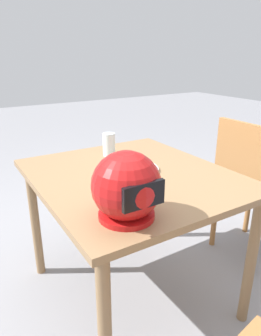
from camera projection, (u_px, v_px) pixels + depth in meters
The scene contains 7 objects.
ground_plane at pixel (132, 292), 1.73m from camera, with size 14.00×14.00×0.00m, color gray.
dining_table at pixel (132, 190), 1.51m from camera, with size 0.89×1.01×0.72m.
pizza_plate at pixel (129, 169), 1.52m from camera, with size 0.29×0.29×0.01m, color white.
pizza at pixel (128, 165), 1.51m from camera, with size 0.25×0.25×0.05m.
motorcycle_helmet at pixel (127, 187), 1.05m from camera, with size 0.24×0.24×0.24m.
drinking_glass at pixel (109, 145), 1.72m from camera, with size 0.07×0.07×0.13m, color silver.
chair_side at pixel (249, 184), 1.90m from camera, with size 0.41×0.41×0.90m.
Camera 1 is at (0.73, 1.17, 1.26)m, focal length 32.90 mm.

